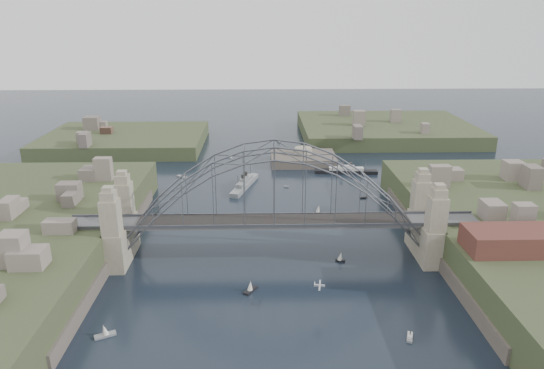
{
  "coord_description": "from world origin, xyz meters",
  "views": [
    {
      "loc": [
        -2.78,
        -93.51,
        48.15
      ],
      "look_at": [
        0.0,
        18.0,
        10.0
      ],
      "focal_mm": 32.74,
      "sensor_mm": 36.0,
      "label": 1
    }
  ],
  "objects": [
    {
      "name": "naval_cruiser_far",
      "position": [
        -27.87,
        91.14,
        0.77
      ],
      "size": [
        3.88,
        14.71,
        4.92
      ],
      "color": "gray",
      "rests_on": "ground"
    },
    {
      "name": "small_boat_l",
      "position": [
        -40.95,
        29.67,
        0.15
      ],
      "size": [
        1.73,
        2.56,
        0.45
      ],
      "color": "silver",
      "rests_on": "ground"
    },
    {
      "name": "aeroplane",
      "position": [
        6.93,
        -20.07,
        4.96
      ],
      "size": [
        1.91,
        3.48,
        0.51
      ],
      "color": "#B5B8BC"
    },
    {
      "name": "small_boat_a",
      "position": [
        -23.53,
        23.59,
        0.15
      ],
      "size": [
        2.39,
        1.24,
        0.45
      ],
      "color": "silver",
      "rests_on": "ground"
    },
    {
      "name": "ocean_liner",
      "position": [
        24.86,
        57.87,
        0.76
      ],
      "size": [
        20.03,
        4.16,
        4.88
      ],
      "color": "black",
      "rests_on": "ground"
    },
    {
      "name": "headland_ne",
      "position": [
        50.0,
        110.0,
        0.75
      ],
      "size": [
        70.0,
        55.0,
        9.5
      ],
      "primitive_type": "cube",
      "color": "#364024",
      "rests_on": "ground"
    },
    {
      "name": "finger_pier",
      "position": [
        39.0,
        -28.0,
        0.7
      ],
      "size": [
        4.0,
        22.0,
        1.4
      ],
      "primitive_type": "cube",
      "color": "#505052",
      "rests_on": "ground"
    },
    {
      "name": "small_boat_c",
      "position": [
        -4.77,
        -13.46,
        0.71
      ],
      "size": [
        2.68,
        3.35,
        2.38
      ],
      "color": "silver",
      "rests_on": "ground"
    },
    {
      "name": "small_boat_g",
      "position": [
        20.55,
        -28.16,
        0.28
      ],
      "size": [
        1.65,
        2.76,
        1.43
      ],
      "color": "silver",
      "rests_on": "ground"
    },
    {
      "name": "wharf_shed",
      "position": [
        44.0,
        -14.0,
        10.0
      ],
      "size": [
        20.0,
        8.0,
        4.0
      ],
      "primitive_type": "cube",
      "color": "#592D26",
      "rests_on": "shore_east"
    },
    {
      "name": "small_boat_m",
      "position": [
        13.62,
        -2.18,
        0.96
      ],
      "size": [
        1.98,
        1.43,
        2.38
      ],
      "color": "silver",
      "rests_on": "ground"
    },
    {
      "name": "small_boat_h",
      "position": [
        -13.86,
        76.87,
        0.15
      ],
      "size": [
        2.24,
        1.43,
        0.45
      ],
      "color": "silver",
      "rests_on": "ground"
    },
    {
      "name": "small_boat_i",
      "position": [
        31.4,
        18.72,
        0.15
      ],
      "size": [
        2.46,
        1.8,
        0.45
      ],
      "color": "silver",
      "rests_on": "ground"
    },
    {
      "name": "headland_nw",
      "position": [
        -55.0,
        95.0,
        0.5
      ],
      "size": [
        60.0,
        45.0,
        9.0
      ],
      "primitive_type": "cube",
      "color": "#364024",
      "rests_on": "ground"
    },
    {
      "name": "naval_cruiser_near",
      "position": [
        -7.45,
        45.02,
        0.91
      ],
      "size": [
        8.06,
        19.59,
        5.9
      ],
      "color": "gray",
      "rests_on": "ground"
    },
    {
      "name": "ground",
      "position": [
        0.0,
        0.0,
        0.0
      ],
      "size": [
        500.0,
        500.0,
        0.0
      ],
      "primitive_type": "plane",
      "color": "black",
      "rests_on": "ground"
    },
    {
      "name": "small_boat_e",
      "position": [
        -27.39,
        55.03,
        0.15
      ],
      "size": [
        3.67,
        3.18,
        0.45
      ],
      "color": "silver",
      "rests_on": "ground"
    },
    {
      "name": "fort_island",
      "position": [
        12.0,
        70.0,
        -0.34
      ],
      "size": [
        22.0,
        16.0,
        9.4
      ],
      "color": "#4D443C",
      "rests_on": "ground"
    },
    {
      "name": "small_boat_j",
      "position": [
        -27.54,
        -26.42,
        0.7
      ],
      "size": [
        3.48,
        2.38,
        2.38
      ],
      "color": "silver",
      "rests_on": "ground"
    },
    {
      "name": "small_boat_k",
      "position": [
        4.78,
        99.06,
        0.29
      ],
      "size": [
        1.54,
        1.89,
        1.43
      ],
      "color": "silver",
      "rests_on": "ground"
    },
    {
      "name": "small_boat_b",
      "position": [
        12.05,
        24.26,
        0.97
      ],
      "size": [
        1.93,
        1.31,
        2.38
      ],
      "color": "silver",
      "rests_on": "ground"
    },
    {
      "name": "bridge",
      "position": [
        0.0,
        0.0,
        12.32
      ],
      "size": [
        84.0,
        13.8,
        24.6
      ],
      "color": "#505052",
      "rests_on": "ground"
    },
    {
      "name": "small_boat_f",
      "position": [
        4.92,
        44.63,
        0.15
      ],
      "size": [
        1.49,
        0.77,
        0.45
      ],
      "color": "silver",
      "rests_on": "ground"
    },
    {
      "name": "small_boat_d",
      "position": [
        25.84,
        34.77,
        0.15
      ],
      "size": [
        2.17,
        0.88,
        0.45
      ],
      "color": "silver",
      "rests_on": "ground"
    }
  ]
}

